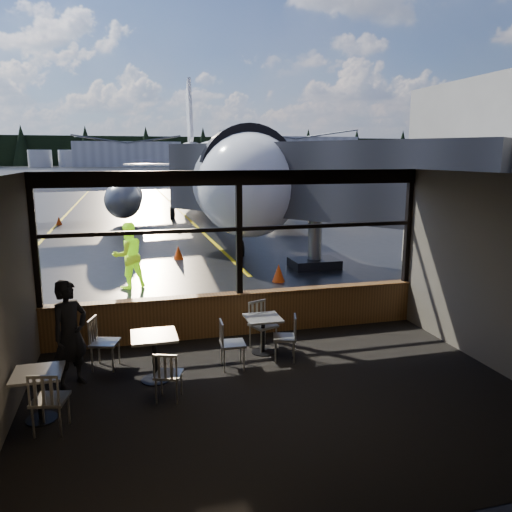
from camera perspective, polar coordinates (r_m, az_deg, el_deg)
name	(u,v)px	position (r m, az deg, el deg)	size (l,w,h in m)	color
ground_plane	(132,172)	(130.06, -14.02, 9.34)	(520.00, 520.00, 0.00)	black
carpet_floor	(282,397)	(8.26, 3.00, -15.82)	(8.00, 6.00, 0.01)	black
ceiling	(285,176)	(7.36, 3.28, 9.14)	(8.00, 6.00, 0.04)	#38332D
wall_right	(504,276)	(9.61, 26.47, -2.06)	(0.04, 6.00, 3.50)	#534D43
wall_back	(380,373)	(5.02, 14.00, -12.84)	(8.00, 0.04, 3.50)	#534D43
window_sill	(240,314)	(10.77, -1.89, -6.67)	(8.00, 0.28, 0.90)	brown
window_header	(239,178)	(10.26, -1.99, 8.93)	(8.00, 0.18, 0.30)	black
mullion_left	(34,242)	(10.25, -24.02, 1.49)	(0.12, 0.12, 2.60)	black
mullion_centre	(239,234)	(10.37, -1.95, 2.57)	(0.12, 0.12, 2.60)	black
mullion_right	(408,227)	(11.88, 16.99, 3.20)	(0.12, 0.12, 2.60)	black
window_transom	(239,229)	(10.35, -1.95, 3.12)	(8.00, 0.10, 0.08)	black
airliner	(208,132)	(30.13, -5.55, 13.90)	(28.10, 33.72, 10.30)	silver
jet_bridge	(308,194)	(16.61, 5.98, 7.07)	(9.60, 11.74, 5.12)	#2F2F32
cafe_table_near	(263,335)	(9.81, 0.80, -9.02)	(0.67, 0.67, 0.73)	gray
cafe_table_mid	(155,358)	(8.81, -11.49, -11.35)	(0.75, 0.75, 0.83)	gray
cafe_table_left	(40,396)	(8.11, -23.48, -14.49)	(0.68, 0.68, 0.75)	gray
chair_near_e	(285,338)	(9.46, 3.29, -9.33)	(0.48, 0.48, 0.88)	#ADA99C
chair_near_w	(233,344)	(9.12, -2.70, -10.05)	(0.50, 0.50, 0.91)	#BAB4A8
chair_near_n	(263,326)	(9.97, 0.82, -7.98)	(0.52, 0.52, 0.96)	#B9B4A7
chair_mid_s	(169,375)	(8.13, -9.96, -13.24)	(0.46, 0.46, 0.84)	#BCB6AA
chair_mid_w	(105,343)	(9.49, -16.87, -9.52)	(0.53, 0.53, 0.96)	#B7B2A5
chair_left_s	(50,400)	(7.72, -22.47, -14.98)	(0.51, 0.51, 0.94)	beige
passenger	(70,334)	(8.82, -20.47, -8.38)	(0.66, 0.44, 1.82)	black
ground_crew	(128,255)	(14.90, -14.40, 0.07)	(0.93, 0.73, 1.92)	#BFF219
cone_nose	(178,253)	(18.80, -8.87, 0.39)	(0.36, 0.36, 0.51)	orange
cone_wing	(59,221)	(30.13, -21.60, 3.78)	(0.33, 0.33, 0.46)	orange
hangar_mid	(128,153)	(195.01, -14.46, 11.34)	(38.00, 15.00, 10.00)	silver
hangar_right	(287,150)	(198.05, 3.56, 11.96)	(50.00, 20.00, 12.00)	silver
fuel_tank_a	(40,158)	(193.98, -23.45, 10.19)	(8.00, 8.00, 6.00)	silver
fuel_tank_b	(70,158)	(192.81, -20.47, 10.40)	(8.00, 8.00, 6.00)	silver
fuel_tank_c	(99,158)	(192.15, -17.46, 10.59)	(8.00, 8.00, 6.00)	silver
treeline	(127,151)	(220.01, -14.55, 11.56)	(360.00, 3.00, 12.00)	black
cone_extra	(279,273)	(15.26, 2.60, -1.95)	(0.39, 0.39, 0.55)	#EB5A07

